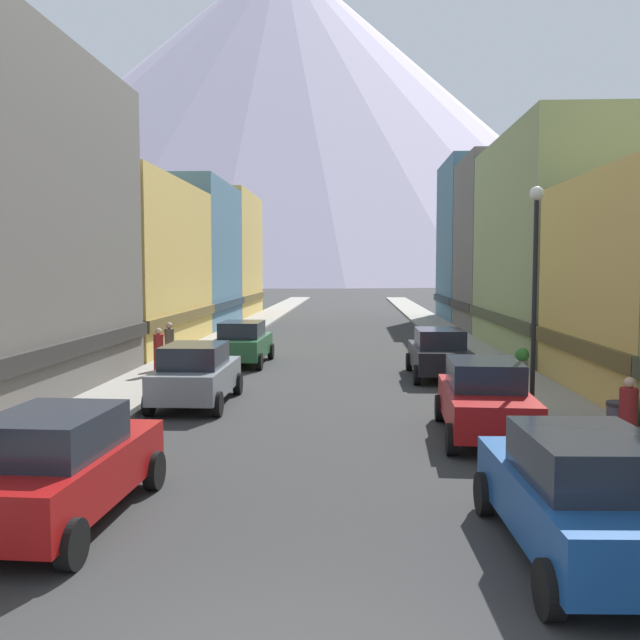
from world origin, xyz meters
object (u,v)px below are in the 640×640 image
Objects in this scene: car_right_1 at (485,399)px; car_left_2 at (243,343)px; car_left_0 at (59,466)px; pedestrian_1 at (159,353)px; car_right_2 at (439,353)px; car_left_1 at (196,374)px; potted_plant_1 at (522,358)px; pedestrian_0 at (170,347)px; pedestrian_2 at (628,420)px; trash_bin_right at (620,425)px; car_right_0 at (582,495)px; streetlamp_right at (535,266)px.

car_left_2 is at bearing 122.70° from car_right_1.
pedestrian_1 is (-2.45, 14.03, 0.02)m from car_left_0.
car_left_2 is 1.01× the size of car_right_2.
potted_plant_1 is (10.80, 6.26, -0.30)m from car_left_1.
pedestrian_0 is at bearing 174.99° from car_right_2.
potted_plant_1 is 0.48× the size of pedestrian_0.
car_left_0 is 10.72m from pedestrian_2.
car_right_2 is 5.21× the size of potted_plant_1.
car_left_1 is at bearing -149.89° from potted_plant_1.
car_left_1 is 4.49× the size of trash_bin_right.
potted_plant_1 is at bearing 86.37° from pedestrian_2.
car_left_0 is at bearing 172.53° from car_right_0.
car_left_2 is 17.22m from pedestrian_2.
pedestrian_0 is at bearing 98.98° from car_left_0.
pedestrian_2 is (10.05, -13.99, -0.01)m from car_left_2.
car_left_0 is 12.32m from streetlamp_right.
car_left_2 is 2.67× the size of pedestrian_1.
pedestrian_1 is at bearing 117.35° from car_left_1.
car_left_1 is 2.52× the size of pedestrian_0.
potted_plant_1 is at bearing 30.11° from car_left_1.
car_right_1 is at bearing -43.73° from pedestrian_0.
trash_bin_right is (10.15, 4.39, -0.26)m from car_left_0.
car_right_1 is 5.31× the size of potted_plant_1.
car_right_1 is 8.74m from car_right_2.
car_right_2 is (-0.00, 8.74, 0.00)m from car_right_1.
car_right_0 is 15.60m from car_right_2.
car_right_2 is at bearing 62.50° from car_left_0.
pedestrian_1 is (-2.45, -3.69, 0.02)m from car_left_2.
streetlamp_right is at bearing -101.79° from potted_plant_1.
potted_plant_1 is (3.20, 9.69, -0.30)m from car_right_1.
streetlamp_right is (1.55, 8.64, 3.09)m from car_right_0.
potted_plant_1 is at bearing 71.73° from car_right_1.
trash_bin_right is 15.87m from pedestrian_1.
car_left_2 reaches higher than potted_plant_1.
pedestrian_0 is 1.08× the size of pedestrian_2.
pedestrian_0 is (-13.25, -0.07, 0.36)m from potted_plant_1.
pedestrian_2 is at bearing -77.06° from streetlamp_right.
car_right_2 is 11.15m from pedestrian_2.
car_right_1 is 2.57× the size of pedestrian_0.
pedestrian_0 is at bearing -137.71° from car_left_2.
car_right_1 is at bearing 37.65° from car_left_0.
car_right_0 is at bearing -89.99° from car_right_2.
pedestrian_1 is (-12.60, 9.64, 0.27)m from trash_bin_right.
car_right_1 is (0.00, 6.87, 0.00)m from car_right_0.
car_right_2 reaches higher than potted_plant_1.
pedestrian_2 is (-0.10, -0.66, 0.25)m from trash_bin_right.
car_right_1 is at bearing 149.80° from trash_bin_right.
car_right_1 is (7.60, -11.85, 0.00)m from car_left_2.
trash_bin_right is at bearing -72.95° from streetlamp_right.
pedestrian_2 is at bearing 20.35° from car_left_0.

